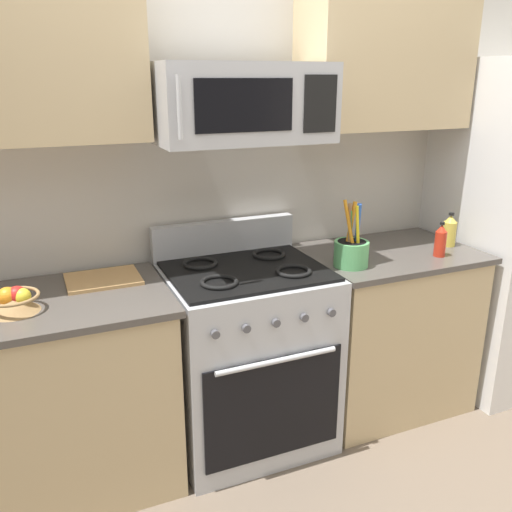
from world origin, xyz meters
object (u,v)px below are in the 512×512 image
Objects in this scene: range_oven at (246,354)px; microwave at (242,103)px; cutting_board at (103,279)px; fruit_basket at (14,301)px; bottle_oil at (450,231)px; bottle_hot_sauce at (440,241)px; utensil_crock at (351,251)px.

microwave is (-0.00, 0.03, 1.21)m from range_oven.
range_oven is 1.21m from microwave.
range_oven is at bearing -89.97° from microwave.
range_oven is 3.36× the size of cutting_board.
fruit_basket is (-1.01, -0.07, 0.48)m from range_oven.
cutting_board is at bearing 174.04° from bottle_oil.
range_oven is at bearing 3.69° from fruit_basket.
fruit_basket is (-1.01, -0.09, -0.73)m from microwave.
utensil_crock is at bearing 174.62° from bottle_hot_sauce.
utensil_crock is at bearing -13.74° from range_oven.
range_oven reaches higher than fruit_basket.
bottle_hot_sauce is (1.01, -0.20, -0.69)m from microwave.
bottle_oil is (0.68, 0.08, 0.01)m from utensil_crock.
range_oven is 1.15m from bottle_hot_sauce.
utensil_crock is (0.50, -0.12, 0.51)m from range_oven.
range_oven is 3.32× the size of utensil_crock.
cutting_board is at bearing 169.74° from microwave.
utensil_crock is 1.77× the size of bottle_oil.
utensil_crock is 0.51m from bottle_hot_sauce.
cutting_board is at bearing 169.17° from bottle_hot_sauce.
microwave reaches higher than utensil_crock.
bottle_hot_sauce is at bearing -10.83° from cutting_board.
microwave reaches higher than cutting_board.
range_oven is 6.00× the size of bottle_hot_sauce.
bottle_hot_sauce is 0.98× the size of bottle_oil.
fruit_basket reaches higher than cutting_board.
range_oven is at bearing 177.80° from bottle_oil.
microwave is 4.20× the size of bottle_hot_sauce.
bottle_hot_sauce is (1.65, -0.32, 0.07)m from cutting_board.
bottle_oil reaches higher than cutting_board.
bottle_oil reaches higher than bottle_hot_sauce.
fruit_basket is 0.43m from cutting_board.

